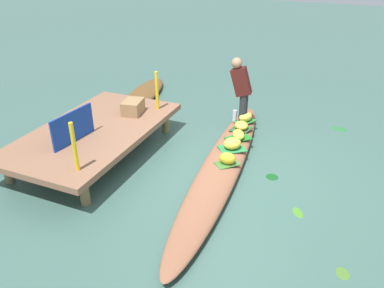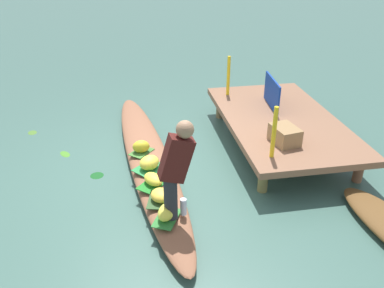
% 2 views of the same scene
% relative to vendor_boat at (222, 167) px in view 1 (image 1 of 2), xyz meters
% --- Properties ---
extents(canal_water, '(40.00, 40.00, 0.00)m').
position_rel_vendor_boat_xyz_m(canal_water, '(0.00, 0.00, -0.10)').
color(canal_water, '#3B5E54').
rests_on(canal_water, ground).
extents(dock_platform, '(3.20, 1.80, 0.50)m').
position_rel_vendor_boat_xyz_m(dock_platform, '(-0.29, 2.23, 0.33)').
color(dock_platform, '#855C44').
rests_on(dock_platform, ground).
extents(vendor_boat, '(5.10, 1.07, 0.21)m').
position_rel_vendor_boat_xyz_m(vendor_boat, '(0.00, 0.00, 0.00)').
color(vendor_boat, brown).
rests_on(vendor_boat, ground).
extents(moored_boat, '(2.41, 1.02, 0.18)m').
position_rel_vendor_boat_xyz_m(moored_boat, '(2.42, 2.83, -0.02)').
color(moored_boat, brown).
rests_on(moored_boat, ground).
extents(leaf_mat_0, '(0.53, 0.54, 0.01)m').
position_rel_vendor_boat_xyz_m(leaf_mat_0, '(0.47, -0.02, 0.11)').
color(leaf_mat_0, '#298242').
rests_on(leaf_mat_0, vendor_boat).
extents(banana_bunch_0, '(0.40, 0.40, 0.19)m').
position_rel_vendor_boat_xyz_m(banana_bunch_0, '(0.47, -0.02, 0.21)').
color(banana_bunch_0, yellow).
rests_on(banana_bunch_0, vendor_boat).
extents(leaf_mat_1, '(0.48, 0.40, 0.01)m').
position_rel_vendor_boat_xyz_m(leaf_mat_1, '(1.64, 0.09, 0.11)').
color(leaf_mat_1, '#2C7431').
rests_on(leaf_mat_1, vendor_boat).
extents(banana_bunch_1, '(0.35, 0.31, 0.18)m').
position_rel_vendor_boat_xyz_m(banana_bunch_1, '(1.64, 0.09, 0.20)').
color(banana_bunch_1, '#EBDD49').
rests_on(banana_bunch_1, vendor_boat).
extents(leaf_mat_2, '(0.43, 0.42, 0.01)m').
position_rel_vendor_boat_xyz_m(leaf_mat_2, '(-0.04, -0.10, 0.11)').
color(leaf_mat_2, '#3E742F').
rests_on(leaf_mat_2, vendor_boat).
extents(banana_bunch_2, '(0.19, 0.27, 0.19)m').
position_rel_vendor_boat_xyz_m(banana_bunch_2, '(-0.04, -0.10, 0.20)').
color(banana_bunch_2, gold).
rests_on(banana_bunch_2, vendor_boat).
extents(leaf_mat_3, '(0.46, 0.41, 0.01)m').
position_rel_vendor_boat_xyz_m(leaf_mat_3, '(1.26, 0.06, 0.11)').
color(leaf_mat_3, '#2F4F29').
rests_on(leaf_mat_3, vendor_boat).
extents(banana_bunch_3, '(0.36, 0.34, 0.15)m').
position_rel_vendor_boat_xyz_m(banana_bunch_3, '(1.26, 0.06, 0.18)').
color(banana_bunch_3, yellow).
rests_on(banana_bunch_3, vendor_boat).
extents(leaf_mat_4, '(0.51, 0.49, 0.01)m').
position_rel_vendor_boat_xyz_m(leaf_mat_4, '(0.88, 0.00, 0.11)').
color(leaf_mat_4, '#1E7424').
rests_on(leaf_mat_4, vendor_boat).
extents(banana_bunch_4, '(0.38, 0.33, 0.15)m').
position_rel_vendor_boat_xyz_m(banana_bunch_4, '(0.88, 0.00, 0.18)').
color(banana_bunch_4, yellow).
rests_on(banana_bunch_4, vendor_boat).
extents(vendor_person, '(0.22, 0.43, 1.24)m').
position_rel_vendor_boat_xyz_m(vendor_person, '(1.62, 0.21, 0.81)').
color(vendor_person, '#28282D').
rests_on(vendor_person, vendor_boat).
extents(water_bottle, '(0.08, 0.08, 0.22)m').
position_rel_vendor_boat_xyz_m(water_bottle, '(1.59, 0.30, 0.21)').
color(water_bottle, silver).
rests_on(water_bottle, vendor_boat).
extents(market_banner, '(0.88, 0.11, 0.51)m').
position_rel_vendor_boat_xyz_m(market_banner, '(-0.79, 2.23, 0.65)').
color(market_banner, navy).
rests_on(market_banner, dock_platform).
extents(railing_post_west, '(0.06, 0.06, 0.74)m').
position_rel_vendor_boat_xyz_m(railing_post_west, '(-1.49, 1.63, 0.76)').
color(railing_post_west, yellow).
rests_on(railing_post_west, dock_platform).
extents(railing_post_east, '(0.06, 0.06, 0.74)m').
position_rel_vendor_boat_xyz_m(railing_post_east, '(0.91, 1.63, 0.76)').
color(railing_post_east, yellow).
rests_on(railing_post_east, dock_platform).
extents(produce_crate, '(0.49, 0.40, 0.25)m').
position_rel_vendor_boat_xyz_m(produce_crate, '(0.55, 1.95, 0.52)').
color(produce_crate, '#937049').
rests_on(produce_crate, dock_platform).
extents(drifting_plant_0, '(0.28, 0.28, 0.01)m').
position_rel_vendor_boat_xyz_m(drifting_plant_0, '(0.19, -0.79, -0.10)').
color(drifting_plant_0, '#134C1C').
rests_on(drifting_plant_0, ground).
extents(drifting_plant_1, '(0.28, 0.23, 0.01)m').
position_rel_vendor_boat_xyz_m(drifting_plant_1, '(-0.57, -1.33, -0.10)').
color(drifting_plant_1, '#438025').
rests_on(drifting_plant_1, ground).
extents(drifting_plant_2, '(0.24, 0.21, 0.01)m').
position_rel_vendor_boat_xyz_m(drifting_plant_2, '(-1.49, -1.99, -0.10)').
color(drifting_plant_2, '#467028').
rests_on(drifting_plant_2, ground).
extents(drifting_plant_3, '(0.26, 0.34, 0.01)m').
position_rel_vendor_boat_xyz_m(drifting_plant_3, '(2.46, -1.64, -0.10)').
color(drifting_plant_3, '#236D32').
rests_on(drifting_plant_3, ground).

